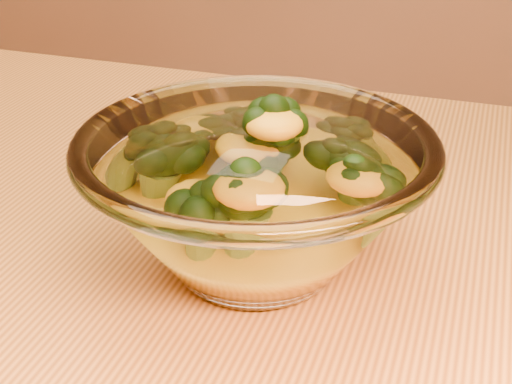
% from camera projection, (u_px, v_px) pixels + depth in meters
% --- Properties ---
extents(glass_bowl, '(0.22, 0.22, 0.10)m').
position_uv_depth(glass_bowl, '(256.00, 199.00, 0.45)').
color(glass_bowl, white).
rests_on(glass_bowl, table).
extents(cheese_sauce, '(0.13, 0.13, 0.04)m').
position_uv_depth(cheese_sauce, '(256.00, 227.00, 0.46)').
color(cheese_sauce, gold).
rests_on(cheese_sauce, glass_bowl).
extents(broccoli_heap, '(0.17, 0.14, 0.08)m').
position_uv_depth(broccoli_heap, '(253.00, 173.00, 0.45)').
color(broccoli_heap, black).
rests_on(broccoli_heap, cheese_sauce).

